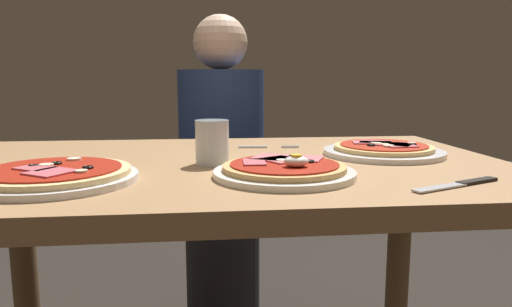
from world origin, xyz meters
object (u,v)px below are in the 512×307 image
at_px(pizza_foreground, 285,170).
at_px(pizza_across_left, 384,150).
at_px(pizza_across_right, 53,175).
at_px(diner_person, 222,181).
at_px(knife, 462,184).
at_px(water_glass_near, 212,145).
at_px(fork, 264,147).
at_px(dining_table, 223,216).

height_order(pizza_foreground, pizza_across_left, pizza_foreground).
bearing_deg(pizza_across_right, diner_person, 70.67).
bearing_deg(pizza_foreground, knife, -19.83).
relative_size(pizza_foreground, water_glass_near, 2.82).
bearing_deg(knife, pizza_across_left, 92.18).
bearing_deg(water_glass_near, pizza_foreground, -47.80).
bearing_deg(knife, fork, 120.88).
distance_m(pizza_foreground, fork, 0.36).
distance_m(knife, diner_person, 1.12).
bearing_deg(fork, dining_table, -121.15).
relative_size(pizza_across_right, knife, 1.56).
relative_size(dining_table, knife, 6.61).
relative_size(pizza_foreground, diner_person, 0.22).
relative_size(pizza_across_left, knife, 1.50).
bearing_deg(pizza_across_right, knife, -8.45).
relative_size(water_glass_near, diner_person, 0.08).
height_order(water_glass_near, fork, water_glass_near).
height_order(water_glass_near, knife, water_glass_near).
bearing_deg(pizza_foreground, water_glass_near, 132.20).
bearing_deg(diner_person, dining_table, 88.07).
bearing_deg(pizza_foreground, dining_table, 121.66).
distance_m(dining_table, fork, 0.26).
xyz_separation_m(water_glass_near, diner_person, (0.05, 0.79, -0.25)).
relative_size(knife, diner_person, 0.16).
distance_m(dining_table, pizza_foreground, 0.25).
xyz_separation_m(dining_table, pizza_across_right, (-0.30, -0.17, 0.14)).
xyz_separation_m(pizza_across_right, water_glass_near, (0.28, 0.14, 0.03)).
bearing_deg(water_glass_near, pizza_across_left, 10.92).
bearing_deg(pizza_across_left, pizza_across_right, -162.11).
height_order(dining_table, knife, knife).
distance_m(pizza_foreground, water_glass_near, 0.19).
xyz_separation_m(pizza_foreground, pizza_across_right, (-0.41, 0.00, -0.00)).
height_order(pizza_across_left, pizza_across_right, same).
bearing_deg(pizza_across_left, dining_table, -173.04).
xyz_separation_m(pizza_across_left, fork, (-0.27, 0.14, -0.01)).
height_order(pizza_foreground, pizza_across_right, pizza_foreground).
bearing_deg(pizza_foreground, diner_person, 95.00).
bearing_deg(diner_person, pizza_across_right, 70.67).
xyz_separation_m(pizza_across_left, water_glass_near, (-0.40, -0.08, 0.03)).
xyz_separation_m(dining_table, pizza_foreground, (0.11, -0.17, 0.14)).
xyz_separation_m(dining_table, pizza_across_left, (0.38, 0.05, 0.14)).
height_order(knife, diner_person, diner_person).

